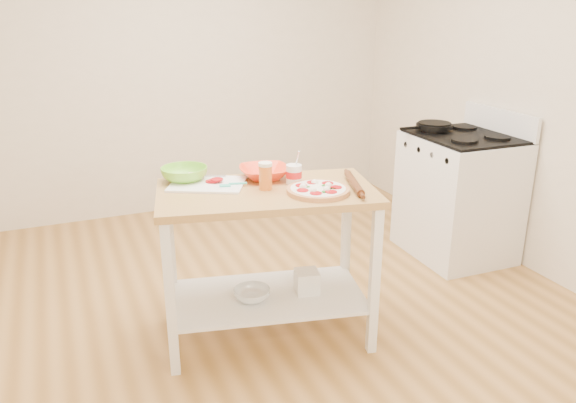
{
  "coord_description": "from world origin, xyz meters",
  "views": [
    {
      "loc": [
        -1.1,
        -2.81,
        1.84
      ],
      "look_at": [
        0.06,
        -0.08,
        0.8
      ],
      "focal_mm": 35.0,
      "sensor_mm": 36.0,
      "label": 1
    }
  ],
  "objects_px": {
    "knife": "(195,176)",
    "prep_island": "(267,233)",
    "orange_bowl": "(264,172)",
    "yogurt_tub": "(294,174)",
    "shelf_bin": "(307,281)",
    "spatula": "(232,184)",
    "shelf_glass_bowl": "(252,294)",
    "skillet": "(434,126)",
    "gas_stove": "(458,195)",
    "rolling_pin": "(354,184)",
    "cutting_board": "(207,183)",
    "pizza": "(318,190)",
    "beer_pint": "(265,176)",
    "green_bowl": "(184,174)"
  },
  "relations": [
    {
      "from": "prep_island",
      "to": "knife",
      "type": "distance_m",
      "value": 0.53
    },
    {
      "from": "pizza",
      "to": "spatula",
      "type": "xyz_separation_m",
      "value": [
        -0.39,
        0.27,
        -0.0
      ]
    },
    {
      "from": "pizza",
      "to": "yogurt_tub",
      "type": "distance_m",
      "value": 0.21
    },
    {
      "from": "prep_island",
      "to": "yogurt_tub",
      "type": "relative_size",
      "value": 6.75
    },
    {
      "from": "shelf_bin",
      "to": "prep_island",
      "type": "bearing_deg",
      "value": 166.91
    },
    {
      "from": "knife",
      "to": "prep_island",
      "type": "bearing_deg",
      "value": -24.5
    },
    {
      "from": "skillet",
      "to": "cutting_board",
      "type": "distance_m",
      "value": 1.97
    },
    {
      "from": "skillet",
      "to": "yogurt_tub",
      "type": "bearing_deg",
      "value": -152.71
    },
    {
      "from": "spatula",
      "to": "orange_bowl",
      "type": "xyz_separation_m",
      "value": [
        0.22,
        0.09,
        0.02
      ]
    },
    {
      "from": "skillet",
      "to": "shelf_bin",
      "type": "relative_size",
      "value": 3.3
    },
    {
      "from": "knife",
      "to": "yogurt_tub",
      "type": "height_order",
      "value": "yogurt_tub"
    },
    {
      "from": "prep_island",
      "to": "gas_stove",
      "type": "height_order",
      "value": "gas_stove"
    },
    {
      "from": "cutting_board",
      "to": "orange_bowl",
      "type": "relative_size",
      "value": 1.75
    },
    {
      "from": "spatula",
      "to": "knife",
      "type": "distance_m",
      "value": 0.27
    },
    {
      "from": "beer_pint",
      "to": "shelf_bin",
      "type": "distance_m",
      "value": 0.69
    },
    {
      "from": "orange_bowl",
      "to": "rolling_pin",
      "type": "distance_m",
      "value": 0.52
    },
    {
      "from": "gas_stove",
      "to": "shelf_glass_bowl",
      "type": "xyz_separation_m",
      "value": [
        -1.85,
        -0.53,
        -0.18
      ]
    },
    {
      "from": "knife",
      "to": "green_bowl",
      "type": "height_order",
      "value": "green_bowl"
    },
    {
      "from": "skillet",
      "to": "knife",
      "type": "bearing_deg",
      "value": -166.75
    },
    {
      "from": "beer_pint",
      "to": "skillet",
      "type": "bearing_deg",
      "value": 23.85
    },
    {
      "from": "yogurt_tub",
      "to": "spatula",
      "type": "bearing_deg",
      "value": 168.91
    },
    {
      "from": "cutting_board",
      "to": "shelf_glass_bowl",
      "type": "xyz_separation_m",
      "value": [
        0.17,
        -0.22,
        -0.62
      ]
    },
    {
      "from": "knife",
      "to": "gas_stove",
      "type": "bearing_deg",
      "value": 28.95
    },
    {
      "from": "spatula",
      "to": "knife",
      "type": "bearing_deg",
      "value": 136.69
    },
    {
      "from": "pizza",
      "to": "rolling_pin",
      "type": "xyz_separation_m",
      "value": [
        0.22,
        0.01,
        0.0
      ]
    },
    {
      "from": "rolling_pin",
      "to": "shelf_bin",
      "type": "relative_size",
      "value": 2.77
    },
    {
      "from": "green_bowl",
      "to": "beer_pint",
      "type": "distance_m",
      "value": 0.49
    },
    {
      "from": "gas_stove",
      "to": "rolling_pin",
      "type": "distance_m",
      "value": 1.52
    },
    {
      "from": "skillet",
      "to": "knife",
      "type": "height_order",
      "value": "skillet"
    },
    {
      "from": "gas_stove",
      "to": "orange_bowl",
      "type": "height_order",
      "value": "gas_stove"
    },
    {
      "from": "shelf_bin",
      "to": "skillet",
      "type": "bearing_deg",
      "value": 29.04
    },
    {
      "from": "gas_stove",
      "to": "skillet",
      "type": "relative_size",
      "value": 2.56
    },
    {
      "from": "gas_stove",
      "to": "skillet",
      "type": "bearing_deg",
      "value": 121.03
    },
    {
      "from": "green_bowl",
      "to": "shelf_glass_bowl",
      "type": "bearing_deg",
      "value": -51.56
    },
    {
      "from": "prep_island",
      "to": "spatula",
      "type": "xyz_separation_m",
      "value": [
        -0.16,
        0.11,
        0.27
      ]
    },
    {
      "from": "yogurt_tub",
      "to": "shelf_glass_bowl",
      "type": "height_order",
      "value": "yogurt_tub"
    },
    {
      "from": "knife",
      "to": "shelf_glass_bowl",
      "type": "xyz_separation_m",
      "value": [
        0.2,
        -0.36,
        -0.62
      ]
    },
    {
      "from": "orange_bowl",
      "to": "shelf_bin",
      "type": "relative_size",
      "value": 2.14
    },
    {
      "from": "beer_pint",
      "to": "shelf_glass_bowl",
      "type": "height_order",
      "value": "beer_pint"
    },
    {
      "from": "cutting_board",
      "to": "green_bowl",
      "type": "distance_m",
      "value": 0.16
    },
    {
      "from": "orange_bowl",
      "to": "yogurt_tub",
      "type": "xyz_separation_m",
      "value": [
        0.12,
        -0.15,
        0.02
      ]
    },
    {
      "from": "prep_island",
      "to": "pizza",
      "type": "relative_size",
      "value": 3.82
    },
    {
      "from": "shelf_bin",
      "to": "knife",
      "type": "bearing_deg",
      "value": 142.97
    },
    {
      "from": "gas_stove",
      "to": "shelf_bin",
      "type": "relative_size",
      "value": 8.44
    },
    {
      "from": "spatula",
      "to": "yogurt_tub",
      "type": "relative_size",
      "value": 0.83
    },
    {
      "from": "prep_island",
      "to": "skillet",
      "type": "bearing_deg",
      "value": 24.13
    },
    {
      "from": "pizza",
      "to": "knife",
      "type": "distance_m",
      "value": 0.73
    },
    {
      "from": "gas_stove",
      "to": "orange_bowl",
      "type": "bearing_deg",
      "value": -167.73
    },
    {
      "from": "skillet",
      "to": "spatula",
      "type": "distance_m",
      "value": 1.89
    },
    {
      "from": "shelf_bin",
      "to": "gas_stove",
      "type": "bearing_deg",
      "value": 20.43
    }
  ]
}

